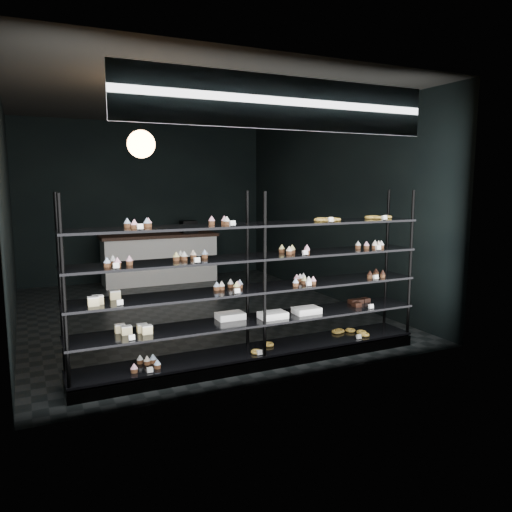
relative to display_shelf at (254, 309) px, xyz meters
The scene contains 5 objects.
room 2.64m from the display_shelf, 87.82° to the left, with size 5.01×6.01×3.20m.
display_shelf is the anchor object (origin of this frame).
signage 2.18m from the display_shelf, 78.92° to the right, with size 3.30×0.05×0.50m.
pendant_lamp 2.38m from the display_shelf, 125.95° to the left, with size 0.33×0.33×0.89m.
service_counter 4.96m from the display_shelf, 87.35° to the left, with size 2.31×0.65×1.23m.
Camera 1 is at (-2.34, -7.27, 2.00)m, focal length 35.00 mm.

